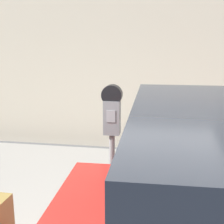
% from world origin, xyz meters
% --- Properties ---
extents(sidewalk, '(24.00, 2.80, 0.15)m').
position_xyz_m(sidewalk, '(0.00, 2.20, 0.07)').
color(sidewalk, '#9E9B96').
rests_on(sidewalk, ground_plane).
extents(parking_meter, '(0.22, 0.14, 1.62)m').
position_xyz_m(parking_meter, '(0.18, 1.12, 1.30)').
color(parking_meter, gray).
rests_on(parking_meter, sidewalk).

